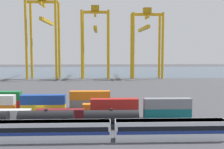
% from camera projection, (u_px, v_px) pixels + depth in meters
% --- Properties ---
extents(ground_plane, '(420.00, 420.00, 0.00)m').
position_uv_depth(ground_plane, '(61.00, 92.00, 115.85)').
color(ground_plane, '#424247').
extents(harbour_water, '(400.00, 110.00, 0.01)m').
position_uv_depth(harbour_water, '(80.00, 71.00, 222.66)').
color(harbour_water, '#384C60').
rests_on(harbour_water, ground_plane).
extents(passenger_train, '(66.99, 3.14, 3.90)m').
position_uv_depth(passenger_train, '(54.00, 130.00, 53.72)').
color(passenger_train, silver).
rests_on(passenger_train, ground_plane).
extents(freight_tank_row, '(56.15, 2.91, 4.37)m').
position_uv_depth(freight_tank_row, '(13.00, 120.00, 62.08)').
color(freight_tank_row, '#232326').
rests_on(freight_tank_row, ground_plane).
extents(shipping_container_3, '(12.10, 2.44, 2.60)m').
position_uv_depth(shipping_container_3, '(6.00, 115.00, 69.96)').
color(shipping_container_3, silver).
rests_on(shipping_container_3, ground_plane).
extents(shipping_container_4, '(12.10, 2.44, 2.60)m').
position_uv_depth(shipping_container_4, '(61.00, 114.00, 70.48)').
color(shipping_container_4, maroon).
rests_on(shipping_container_4, ground_plane).
extents(shipping_container_5, '(12.10, 2.44, 2.60)m').
position_uv_depth(shipping_container_5, '(114.00, 114.00, 71.00)').
color(shipping_container_5, maroon).
rests_on(shipping_container_5, ground_plane).
extents(shipping_container_6, '(12.10, 2.44, 2.60)m').
position_uv_depth(shipping_container_6, '(114.00, 104.00, 70.76)').
color(shipping_container_6, '#AD211C').
rests_on(shipping_container_6, shipping_container_5).
extents(shipping_container_7, '(12.10, 2.44, 2.60)m').
position_uv_depth(shipping_container_7, '(167.00, 113.00, 71.52)').
color(shipping_container_7, '#146066').
rests_on(shipping_container_7, ground_plane).
extents(shipping_container_8, '(12.10, 2.44, 2.60)m').
position_uv_depth(shipping_container_8, '(167.00, 103.00, 71.28)').
color(shipping_container_8, slate).
rests_on(shipping_container_8, shipping_container_7).
extents(shipping_container_12, '(12.10, 2.44, 2.60)m').
position_uv_depth(shipping_container_12, '(43.00, 109.00, 76.89)').
color(shipping_container_12, gold).
rests_on(shipping_container_12, ground_plane).
extents(shipping_container_13, '(12.10, 2.44, 2.60)m').
position_uv_depth(shipping_container_13, '(43.00, 100.00, 76.65)').
color(shipping_container_13, '#1C4299').
rests_on(shipping_container_13, shipping_container_12).
extents(shipping_container_14, '(6.04, 2.44, 2.60)m').
position_uv_depth(shipping_container_14, '(93.00, 108.00, 77.41)').
color(shipping_container_14, orange).
rests_on(shipping_container_14, ground_plane).
extents(shipping_container_17, '(12.10, 2.44, 2.60)m').
position_uv_depth(shipping_container_17, '(1.00, 104.00, 82.97)').
color(shipping_container_17, '#AD211C').
rests_on(shipping_container_17, ground_plane).
extents(shipping_container_18, '(12.10, 2.44, 2.60)m').
position_uv_depth(shipping_container_18, '(0.00, 96.00, 82.74)').
color(shipping_container_18, '#197538').
rests_on(shipping_container_18, shipping_container_17).
extents(shipping_container_19, '(6.04, 2.44, 2.60)m').
position_uv_depth(shipping_container_19, '(46.00, 104.00, 83.48)').
color(shipping_container_19, maroon).
rests_on(shipping_container_19, ground_plane).
extents(shipping_container_20, '(12.10, 2.44, 2.60)m').
position_uv_depth(shipping_container_20, '(90.00, 104.00, 83.99)').
color(shipping_container_20, slate).
rests_on(shipping_container_20, ground_plane).
extents(shipping_container_21, '(12.10, 2.44, 2.60)m').
position_uv_depth(shipping_container_21, '(90.00, 95.00, 83.75)').
color(shipping_container_21, orange).
rests_on(shipping_container_21, shipping_container_20).
extents(gantry_crane_west, '(18.90, 40.04, 49.95)m').
position_uv_depth(gantry_crane_west, '(44.00, 29.00, 170.94)').
color(gantry_crane_west, gold).
rests_on(gantry_crane_west, ground_plane).
extents(gantry_crane_central, '(17.34, 39.01, 44.01)m').
position_uv_depth(gantry_crane_central, '(95.00, 35.00, 172.74)').
color(gantry_crane_central, gold).
rests_on(gantry_crane_central, ground_plane).
extents(gantry_crane_east, '(19.34, 40.28, 42.78)m').
position_uv_depth(gantry_crane_east, '(146.00, 35.00, 174.19)').
color(gantry_crane_east, gold).
rests_on(gantry_crane_east, ground_plane).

